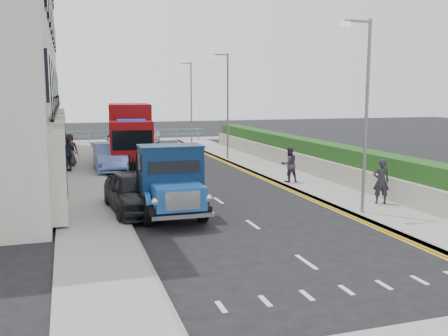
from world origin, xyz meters
TOP-DOWN VIEW (x-y plane):
  - ground at (0.00, 0.00)m, footprint 120.00×120.00m
  - pavement_west at (-5.20, 9.00)m, footprint 2.40×38.00m
  - pavement_east at (5.30, 9.00)m, footprint 2.60×38.00m
  - promenade at (0.00, 29.00)m, footprint 30.00×2.50m
  - sea_plane at (0.00, 60.00)m, footprint 120.00×120.00m
  - garden_east at (7.21, 9.00)m, footprint 1.45×28.00m
  - seafront_railing at (0.00, 28.20)m, footprint 13.00×0.08m
  - lamp_near at (4.18, -2.00)m, footprint 1.23×0.18m
  - lamp_mid at (4.18, 14.00)m, footprint 1.23×0.18m
  - lamp_far at (4.18, 24.00)m, footprint 1.23×0.18m
  - bedford_lorry at (-2.48, -0.16)m, footprint 2.28×5.55m
  - red_lorry at (-2.15, 13.77)m, footprint 3.08×7.38m
  - parked_car_front at (-3.60, 1.00)m, footprint 2.19×4.77m
  - parked_car_mid at (-3.60, 11.47)m, footprint 1.71×4.80m
  - parked_car_rear at (-2.60, 17.90)m, footprint 1.88×4.38m
  - seafront_car_left at (-1.08, 24.40)m, footprint 3.51×5.67m
  - seafront_car_right at (0.50, 24.45)m, footprint 3.30×5.18m
  - pedestrian_east_near at (5.81, -0.92)m, footprint 0.75×0.61m
  - pedestrian_east_far at (4.40, 4.57)m, footprint 0.89×0.71m
  - pedestrian_west_near at (-5.92, 11.35)m, footprint 1.18×1.07m
  - pedestrian_west_far at (-5.79, 13.37)m, footprint 1.01×0.70m

SIDE VIEW (x-z plane):
  - ground at x=0.00m, z-range 0.00..0.00m
  - sea_plane at x=0.00m, z-range 0.00..0.00m
  - pavement_west at x=-5.20m, z-range 0.00..0.12m
  - pavement_east at x=5.30m, z-range 0.00..0.12m
  - promenade at x=0.00m, z-range 0.00..0.12m
  - seafront_railing at x=0.00m, z-range 0.03..1.14m
  - parked_car_rear at x=-2.60m, z-range 0.00..1.26m
  - seafront_car_left at x=-1.08m, z-range 0.00..1.46m
  - parked_car_mid at x=-3.60m, z-range 0.00..1.57m
  - parked_car_front at x=-3.60m, z-range 0.00..1.59m
  - seafront_car_right at x=0.50m, z-range 0.00..1.64m
  - garden_east at x=7.21m, z-range 0.02..1.77m
  - pedestrian_east_far at x=4.40m, z-range 0.12..1.87m
  - pedestrian_east_near at x=5.81m, z-range 0.12..1.90m
  - pedestrian_west_near at x=-5.92m, z-range 0.12..2.04m
  - pedestrian_west_far at x=-5.79m, z-range 0.12..2.09m
  - bedford_lorry at x=-2.48m, z-range -0.10..2.50m
  - red_lorry at x=-2.15m, z-range 0.12..3.89m
  - lamp_near at x=4.18m, z-range 0.50..7.50m
  - lamp_mid at x=4.18m, z-range 0.50..7.50m
  - lamp_far at x=4.18m, z-range 0.50..7.50m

